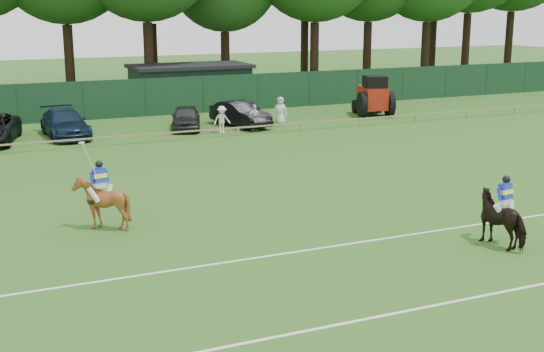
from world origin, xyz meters
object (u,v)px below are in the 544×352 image
horse_dark (503,219)px  hatch_grey (186,118)px  spectator_right (280,111)px  sedan_navy (65,123)px  tractor (373,97)px  horse_chestnut (101,203)px  spectator_mid (254,118)px  spectator_left (222,120)px  utility_shed (190,86)px  estate_black (240,114)px

horse_dark → hatch_grey: size_ratio=0.48×
spectator_right → sedan_navy: bearing=-153.0°
horse_dark → tractor: tractor is taller
horse_dark → hatch_grey: (-2.80, 24.14, -0.13)m
horse_chestnut → tractor: (21.28, 17.58, 0.36)m
sedan_navy → spectator_mid: bearing=-15.8°
tractor → spectator_left: bearing=-155.0°
horse_chestnut → spectator_mid: (11.82, 15.31, -0.13)m
utility_shed → spectator_right: bearing=-73.6°
estate_black → spectator_right: spectator_right is taller
estate_black → utility_shed: utility_shed is taller
horse_chestnut → sedan_navy: bearing=-105.6°
spectator_left → hatch_grey: bearing=125.2°
horse_dark → sedan_navy: size_ratio=0.38×
spectator_left → tractor: size_ratio=0.44×
horse_chestnut → sedan_navy: horse_chestnut is taller
horse_chestnut → spectator_mid: size_ratio=1.17×
estate_black → tractor: (9.63, 0.50, 0.50)m
hatch_grey → estate_black: size_ratio=0.89×
horse_chestnut → estate_black: (11.64, 17.09, -0.14)m
spectator_mid → horse_chestnut: bearing=-135.9°
sedan_navy → spectator_mid: size_ratio=3.42×
spectator_mid → horse_dark: bearing=-100.1°
spectator_left → horse_dark: bearing=-89.0°
horse_dark → tractor: (10.16, 24.30, 0.42)m
sedan_navy → estate_black: (10.24, -0.67, -0.00)m
sedan_navy → utility_shed: utility_shed is taller
horse_dark → spectator_right: spectator_right is taller
horse_dark → utility_shed: size_ratio=0.24×
estate_black → spectator_mid: spectator_mid is taller
horse_chestnut → tractor: tractor is taller
hatch_grey → horse_dark: bearing=-65.4°
hatch_grey → spectator_right: bearing=12.0°
hatch_grey → utility_shed: bearing=88.8°
spectator_right → tractor: size_ratio=0.48×
horse_dark → utility_shed: utility_shed is taller
sedan_navy → hatch_grey: bearing=-5.3°
horse_dark → horse_chestnut: bearing=-43.6°
horse_dark → spectator_right: (3.06, 23.52, 0.01)m
horse_chestnut → spectator_right: bearing=-141.3°
hatch_grey → spectator_right: spectator_right is taller
horse_chestnut → spectator_left: horse_chestnut is taller
spectator_right → utility_shed: size_ratio=0.20×
hatch_grey → tractor: 12.97m
estate_black → utility_shed: bearing=77.8°
hatch_grey → spectator_mid: (3.51, -2.12, 0.07)m
spectator_left → spectator_right: spectator_right is taller
horse_chestnut → utility_shed: utility_shed is taller
horse_chestnut → estate_black: horse_chestnut is taller
hatch_grey → spectator_left: 2.53m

